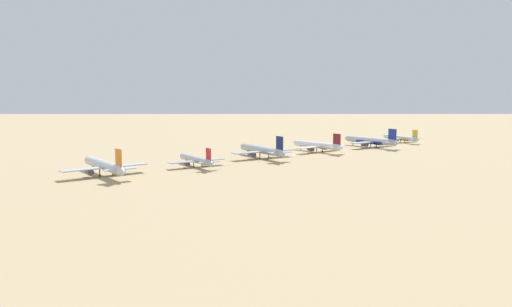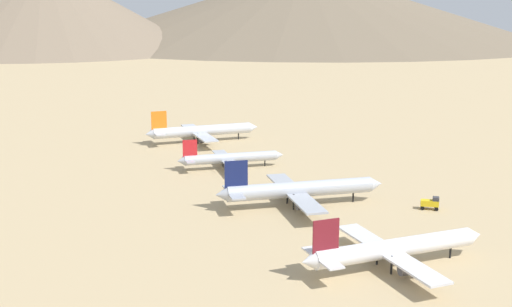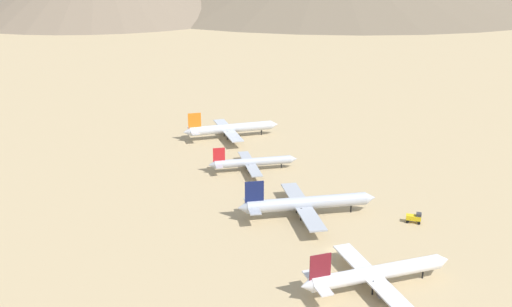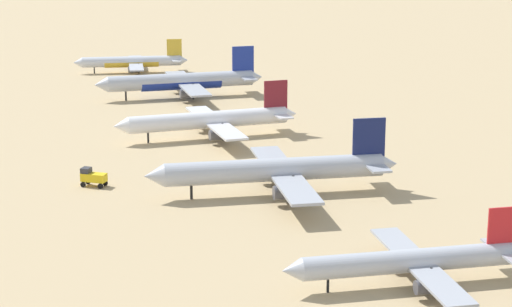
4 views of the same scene
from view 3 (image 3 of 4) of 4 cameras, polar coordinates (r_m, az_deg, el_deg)
The scene contains 6 objects.
ground_plane at distance 187.79m, azimuth 7.84°, elevation -9.56°, with size 1800.00×1800.00×0.00m, color tan.
parked_jet_2 at distance 168.05m, azimuth 11.90°, elevation -11.70°, with size 47.55×38.82×13.73m.
parked_jet_3 at distance 207.34m, azimuth 5.01°, elevation -5.01°, with size 51.92×42.05×15.01m.
parked_jet_4 at distance 250.32m, azimuth -0.41°, elevation -0.88°, with size 40.09×32.51×11.57m.
parked_jet_5 at distance 296.16m, azimuth -2.62°, elevation 2.52°, with size 51.15×41.70×14.75m.
service_truck at distance 210.47m, azimuth 15.62°, elevation -6.20°, with size 5.70×4.64×3.90m.
Camera 3 is at (-54.13, -155.88, 89.64)m, focal length 39.82 mm.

